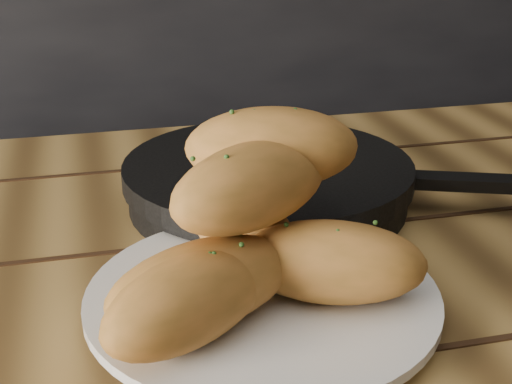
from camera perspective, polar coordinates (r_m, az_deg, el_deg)
The scene contains 5 objects.
counter at distance 1.58m, azimuth -17.26°, elevation -0.31°, with size 2.80×0.60×0.90m, color black.
table at distance 0.64m, azimuth 7.70°, elevation -14.36°, with size 1.59×0.90×0.75m.
plate at distance 0.54m, azimuth 0.51°, elevation -8.63°, with size 0.27×0.27×0.02m.
bread_rolls at distance 0.51m, azimuth -0.58°, elevation -3.39°, with size 0.26×0.24×0.13m.
skillet at distance 0.72m, azimuth 1.12°, elevation 0.85°, with size 0.41×0.29×0.05m.
Camera 1 is at (0.12, 0.24, 1.04)m, focal length 50.00 mm.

